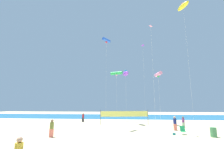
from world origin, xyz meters
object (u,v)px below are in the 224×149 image
kite_blue_tube (106,40)px  kite_yellow_inflatable (183,6)px  kite_pink_diamond (151,31)px  kite_green_tube (116,73)px  kite_violet_diamond (143,48)px  beachgoer_plum_shirt (183,122)px  beachgoer_maroon_shirt (83,117)px  folding_beach_chair (183,130)px  beach_handbag (174,134)px  trash_barrel (213,132)px  volleyball_net (124,114)px  beachgoer_olive_shirt (52,128)px  beachgoer_navy_shirt (175,123)px  kite_pink_tube (158,74)px  kite_violet_inflatable (126,74)px

kite_blue_tube → kite_yellow_inflatable: size_ratio=0.79×
kite_pink_diamond → kite_green_tube: 14.77m
kite_blue_tube → kite_violet_diamond: size_ratio=0.90×
beachgoer_plum_shirt → beachgoer_maroon_shirt: (-16.56, 5.94, 0.08)m
beachgoer_plum_shirt → folding_beach_chair: beachgoer_plum_shirt is taller
beach_handbag → kite_pink_diamond: bearing=147.9°
trash_barrel → beachgoer_maroon_shirt: bearing=143.2°
beach_handbag → trash_barrel: bearing=-12.3°
volleyball_net → beachgoer_olive_shirt: bearing=-122.1°
beachgoer_navy_shirt → kite_yellow_inflatable: size_ratio=0.11×
trash_barrel → kite_violet_diamond: (-5.55, 11.62, 13.40)m
trash_barrel → kite_green_tube: bearing=125.6°
beach_handbag → kite_violet_diamond: kite_violet_diamond is taller
beachgoer_olive_shirt → trash_barrel: (16.19, 1.75, -0.46)m
beachgoer_olive_shirt → kite_pink_tube: size_ratio=0.20×
kite_blue_tube → beachgoer_navy_shirt: bearing=-4.9°
beachgoer_plum_shirt → beachgoer_navy_shirt: 3.49m
volleyball_net → kite_violet_diamond: 12.94m
beach_handbag → kite_violet_inflatable: size_ratio=0.03×
beach_handbag → kite_yellow_inflatable: 16.30m
folding_beach_chair → beachgoer_olive_shirt: bearing=-122.0°
kite_blue_tube → kite_green_tube: bearing=86.1°
kite_yellow_inflatable → kite_green_tube: bearing=127.5°
trash_barrel → kite_pink_diamond: bearing=160.8°
folding_beach_chair → kite_yellow_inflatable: kite_yellow_inflatable is taller
beachgoer_maroon_shirt → beachgoer_olive_shirt: bearing=-133.8°
kite_blue_tube → kite_violet_inflatable: bearing=64.6°
kite_pink_diamond → kite_pink_tube: 9.50m
trash_barrel → kite_violet_inflatable: size_ratio=0.10×
folding_beach_chair → beach_handbag: bearing=-109.8°
beachgoer_olive_shirt → kite_violet_diamond: bearing=101.9°
kite_pink_tube → trash_barrel: bearing=-72.4°
beachgoer_maroon_shirt → folding_beach_chair: beachgoer_maroon_shirt is taller
folding_beach_chair → kite_violet_diamond: 17.18m
beachgoer_olive_shirt → kite_pink_tube: kite_pink_tube is taller
beachgoer_plum_shirt → beachgoer_maroon_shirt: 17.59m
trash_barrel → beach_handbag: (-3.63, 0.79, -0.35)m
kite_violet_diamond → kite_violet_inflatable: (-3.34, -1.00, -5.10)m
volleyball_net → folding_beach_chair: bearing=-50.9°
folding_beach_chair → kite_pink_tube: bearing=139.8°
kite_pink_diamond → kite_pink_tube: bearing=75.8°
beachgoer_navy_shirt → beachgoer_olive_shirt: bearing=37.8°
beachgoer_navy_shirt → trash_barrel: bearing=137.2°
volleyball_net → kite_yellow_inflatable: kite_yellow_inflatable is taller
trash_barrel → kite_pink_diamond: size_ratio=0.07×
kite_yellow_inflatable → folding_beach_chair: bearing=-149.9°
volleyball_net → kite_pink_diamond: bearing=-63.1°
beachgoer_olive_shirt → kite_blue_tube: bearing=105.8°
beachgoer_navy_shirt → beach_handbag: size_ratio=6.09×
kite_pink_tube → beachgoer_maroon_shirt: bearing=168.9°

